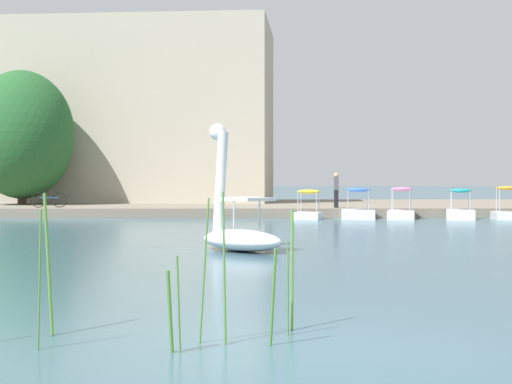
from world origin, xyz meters
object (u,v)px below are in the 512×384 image
(person_on_path, at_px, (336,189))
(pedal_boat_orange, at_px, (507,210))
(swan_boat, at_px, (239,228))
(bicycle_parked, at_px, (49,200))
(pedal_boat_pink, at_px, (401,209))
(tree_willow_overhanging, at_px, (22,135))
(pedal_boat_teal, at_px, (460,211))
(pedal_boat_yellow, at_px, (309,210))
(pedal_boat_blue, at_px, (358,210))

(person_on_path, bearing_deg, pedal_boat_orange, -19.62)
(swan_boat, xyz_separation_m, bicycle_parked, (-9.37, 19.45, 0.26))
(pedal_boat_pink, height_order, tree_willow_overhanging, tree_willow_overhanging)
(pedal_boat_orange, relative_size, bicycle_parked, 1.18)
(person_on_path, distance_m, bicycle_parked, 13.90)
(pedal_boat_teal, bearing_deg, swan_boat, -121.08)
(pedal_boat_pink, xyz_separation_m, pedal_boat_orange, (4.72, -0.21, -0.02))
(swan_boat, xyz_separation_m, tree_willow_overhanging, (-12.15, 24.68, 3.73))
(bicycle_parked, bearing_deg, person_on_path, -2.16)
(swan_boat, relative_size, pedal_boat_teal, 1.26)
(pedal_boat_orange, xyz_separation_m, person_on_path, (-7.38, 2.63, 0.90))
(pedal_boat_teal, distance_m, person_on_path, 5.99)
(pedal_boat_yellow, bearing_deg, pedal_boat_teal, -2.88)
(tree_willow_overhanging, distance_m, bicycle_parked, 6.87)
(pedal_boat_yellow, bearing_deg, person_on_path, 57.66)
(pedal_boat_blue, relative_size, bicycle_parked, 1.52)
(pedal_boat_teal, relative_size, bicycle_parked, 1.47)
(swan_boat, xyz_separation_m, person_on_path, (4.51, 18.92, 0.79))
(pedal_boat_teal, bearing_deg, pedal_boat_orange, 2.89)
(pedal_boat_pink, distance_m, pedal_boat_teal, 2.60)
(pedal_boat_yellow, xyz_separation_m, tree_willow_overhanging, (-15.14, 8.15, 3.86))
(swan_boat, relative_size, pedal_boat_pink, 1.25)
(pedal_boat_orange, height_order, person_on_path, person_on_path)
(bicycle_parked, bearing_deg, pedal_boat_orange, -8.44)
(pedal_boat_pink, bearing_deg, pedal_boat_orange, -2.55)
(tree_willow_overhanging, relative_size, person_on_path, 4.37)
(pedal_boat_pink, relative_size, pedal_boat_teal, 1.00)
(pedal_boat_orange, bearing_deg, pedal_boat_pink, 177.45)
(pedal_boat_pink, height_order, person_on_path, person_on_path)
(pedal_boat_pink, bearing_deg, bicycle_parked, 169.91)
(pedal_boat_teal, xyz_separation_m, bicycle_parked, (-19.12, 3.26, 0.40))
(pedal_boat_yellow, relative_size, pedal_boat_blue, 0.77)
(pedal_boat_blue, relative_size, person_on_path, 1.52)
(pedal_boat_blue, xyz_separation_m, person_on_path, (-0.72, 2.27, 0.94))
(pedal_boat_yellow, height_order, pedal_boat_orange, pedal_boat_orange)
(swan_boat, height_order, pedal_boat_orange, swan_boat)
(pedal_boat_orange, height_order, bicycle_parked, pedal_boat_orange)
(swan_boat, distance_m, person_on_path, 19.47)
(swan_boat, bearing_deg, pedal_boat_pink, 66.49)
(pedal_boat_yellow, bearing_deg, pedal_boat_pink, -0.31)
(pedal_boat_teal, height_order, person_on_path, person_on_path)
(swan_boat, height_order, pedal_boat_blue, swan_boat)
(pedal_boat_teal, xyz_separation_m, tree_willow_overhanging, (-21.90, 8.49, 3.88))
(swan_boat, height_order, pedal_boat_teal, swan_boat)
(pedal_boat_orange, bearing_deg, swan_boat, -126.13)
(tree_willow_overhanging, xyz_separation_m, bicycle_parked, (2.78, -5.23, -3.48))
(swan_boat, height_order, pedal_boat_yellow, swan_boat)
(person_on_path, relative_size, bicycle_parked, 1.00)
(pedal_boat_yellow, height_order, bicycle_parked, pedal_boat_yellow)
(pedal_boat_teal, bearing_deg, pedal_boat_yellow, 177.12)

